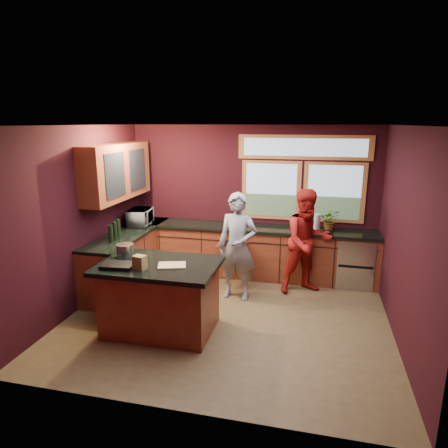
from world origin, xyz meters
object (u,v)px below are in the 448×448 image
(cutting_board, at_px, (172,265))
(person_red, at_px, (307,242))
(stock_pot, at_px, (125,251))
(person_grey, at_px, (237,247))
(island, at_px, (160,297))

(cutting_board, bearing_deg, person_red, 47.12)
(person_red, height_order, stock_pot, person_red)
(person_red, relative_size, stock_pot, 7.18)
(person_red, bearing_deg, person_grey, 178.58)
(person_red, xyz_separation_m, stock_pot, (-2.41, -1.58, 0.17))
(island, relative_size, stock_pot, 6.46)
(cutting_board, height_order, stock_pot, stock_pot)
(island, height_order, person_red, person_red)
(stock_pot, bearing_deg, island, -15.26)
(person_red, bearing_deg, stock_pot, -173.06)
(island, xyz_separation_m, cutting_board, (0.20, -0.05, 0.48))
(island, distance_m, person_grey, 1.52)
(person_red, distance_m, cutting_board, 2.44)
(person_red, height_order, cutting_board, person_red)
(island, bearing_deg, person_red, 43.04)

